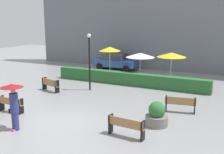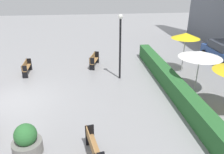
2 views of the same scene
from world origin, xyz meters
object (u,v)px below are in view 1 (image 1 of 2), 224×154
Objects in this scene: bench_far_right at (180,103)px; parked_car at (116,61)px; planter_pot at (157,115)px; pedestrian_with_umbrella at (13,100)px; bench_far_left at (50,84)px; patio_umbrella_yellow at (110,49)px; patio_umbrella_white at (140,55)px; bench_near_left at (11,103)px; lamp_post at (89,56)px; bench_near_right at (126,125)px; patio_umbrella_yellow_far at (172,55)px.

bench_far_right is 0.39× the size of parked_car.
pedestrian_with_umbrella is at bearing -149.15° from planter_pot.
planter_pot is at bearing -103.84° from bench_far_right.
parked_car reaches higher than bench_far_left.
patio_umbrella_yellow is (-1.22, 12.05, 1.05)m from pedestrian_with_umbrella.
patio_umbrella_yellow is at bearing -71.86° from parked_car.
parked_car is at bearing 123.10° from planter_pot.
parked_car is at bearing 134.58° from patio_umbrella_white.
planter_pot is at bearing -51.56° from patio_umbrella_yellow.
patio_umbrella_white is at bearing -7.94° from patio_umbrella_yellow.
bench_far_left is 1.06× the size of bench_near_left.
lamp_post is at bearing -82.16° from patio_umbrella_yellow.
bench_near_left is at bearing -110.44° from patio_umbrella_white.
bench_near_right is at bearing -48.40° from lamp_post.
patio_umbrella_white is (-3.99, 8.26, 1.67)m from planter_pot.
lamp_post reaches higher than bench_near_right.
patio_umbrella_yellow_far is at bearing -28.68° from parked_car.
patio_umbrella_white is at bearing 69.56° from bench_near_left.
lamp_post reaches higher than planter_pot.
bench_near_left is 0.37× the size of parked_car.
patio_umbrella_white is (2.89, -0.40, -0.30)m from patio_umbrella_yellow.
patio_umbrella_yellow reaches higher than parked_car.
bench_near_left is at bearing -103.22° from lamp_post.
parked_car reaches higher than bench_near_right.
bench_far_left is 0.75× the size of pedestrian_with_umbrella.
patio_umbrella_yellow_far is (6.92, 6.13, 1.74)m from bench_far_left.
parked_car is at bearing 117.12° from bench_near_right.
bench_near_right is 0.64× the size of patio_umbrella_yellow.
bench_near_left is 7.87m from planter_pot.
bench_far_right is (1.38, 4.22, -0.00)m from bench_near_right.
planter_pot is at bearing -34.58° from lamp_post.
planter_pot is (0.79, 1.85, -0.02)m from bench_near_right.
bench_near_right is 9.08m from bench_far_left.
bench_near_right is 2.01m from planter_pot.
parked_car is at bearing 98.82° from pedestrian_with_umbrella.
bench_far_right is 0.70× the size of patio_umbrella_white.
patio_umbrella_yellow_far is (-0.88, 10.78, 1.73)m from bench_near_right.
pedestrian_with_umbrella reaches higher than bench_near_left.
lamp_post reaches higher than pedestrian_with_umbrella.
lamp_post is 6.51m from patio_umbrella_yellow_far.
bench_far_right is 7.64m from patio_umbrella_white.
bench_far_right is at bearing 71.93° from bench_near_right.
pedestrian_with_umbrella is 6.66m from planter_pot.
pedestrian_with_umbrella is (2.93, -6.18, 0.91)m from bench_far_left.
bench_near_right is 0.70× the size of patio_umbrella_yellow_far.
bench_far_left is at bearing -138.45° from patio_umbrella_yellow_far.
planter_pot is 0.51× the size of patio_umbrella_white.
bench_far_left is 0.61× the size of patio_umbrella_yellow.
patio_umbrella_white is 0.97× the size of patio_umbrella_yellow_far.
bench_far_right is 9.21m from bench_near_left.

